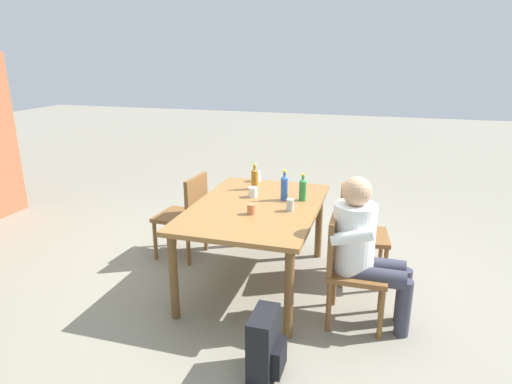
{
  "coord_description": "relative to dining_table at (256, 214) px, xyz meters",
  "views": [
    {
      "loc": [
        -3.51,
        -1.03,
        2.03
      ],
      "look_at": [
        0.0,
        0.0,
        0.88
      ],
      "focal_mm": 31.07,
      "sensor_mm": 36.0,
      "label": 1
    }
  ],
  "objects": [
    {
      "name": "bottle_blue",
      "position": [
        0.21,
        -0.2,
        0.21
      ],
      "size": [
        0.06,
        0.06,
        0.28
      ],
      "color": "#2D56A3",
      "rests_on": "dining_table"
    },
    {
      "name": "backpack_by_far_side",
      "position": [
        1.2,
        0.21,
        -0.48
      ],
      "size": [
        0.31,
        0.21,
        0.41
      ],
      "color": "black",
      "rests_on": "ground_plane"
    },
    {
      "name": "ground_plane",
      "position": [
        0.0,
        0.0,
        -0.68
      ],
      "size": [
        24.0,
        24.0,
        0.0
      ],
      "primitive_type": "plane",
      "color": "gray"
    },
    {
      "name": "cup_terracotta",
      "position": [
        -0.23,
        -0.03,
        0.13
      ],
      "size": [
        0.07,
        0.07,
        0.09
      ],
      "primitive_type": "cylinder",
      "color": "#BC6B47",
      "rests_on": "dining_table"
    },
    {
      "name": "cup_white",
      "position": [
        0.73,
        0.2,
        0.14
      ],
      "size": [
        0.08,
        0.08,
        0.1
      ],
      "primitive_type": "cylinder",
      "color": "white",
      "rests_on": "dining_table"
    },
    {
      "name": "chair_near_left",
      "position": [
        -0.36,
        -0.84,
        -0.19
      ],
      "size": [
        0.45,
        0.45,
        0.87
      ],
      "color": "brown",
      "rests_on": "ground_plane"
    },
    {
      "name": "chair_near_right",
      "position": [
        0.35,
        -0.84,
        -0.19
      ],
      "size": [
        0.49,
        0.49,
        0.87
      ],
      "color": "brown",
      "rests_on": "ground_plane"
    },
    {
      "name": "bottle_amber",
      "position": [
        0.46,
        0.15,
        0.19
      ],
      "size": [
        0.06,
        0.06,
        0.25
      ],
      "color": "#996019",
      "rests_on": "dining_table"
    },
    {
      "name": "dining_table",
      "position": [
        0.0,
        0.0,
        0.0
      ],
      "size": [
        1.6,
        1.08,
        0.76
      ],
      "color": "olive",
      "rests_on": "ground_plane"
    },
    {
      "name": "bottle_green",
      "position": [
        0.24,
        -0.36,
        0.19
      ],
      "size": [
        0.06,
        0.06,
        0.25
      ],
      "color": "#287A38",
      "rests_on": "dining_table"
    },
    {
      "name": "chair_far_right",
      "position": [
        0.35,
        0.84,
        -0.19
      ],
      "size": [
        0.47,
        0.47,
        0.87
      ],
      "color": "brown",
      "rests_on": "ground_plane"
    },
    {
      "name": "backpack_by_near_side",
      "position": [
        -1.15,
        -0.4,
        -0.46
      ],
      "size": [
        0.31,
        0.21,
        0.45
      ],
      "color": "black",
      "rests_on": "ground_plane"
    },
    {
      "name": "person_in_white_shirt",
      "position": [
        -0.36,
        -0.95,
        -0.02
      ],
      "size": [
        0.47,
        0.61,
        1.18
      ],
      "color": "white",
      "rests_on": "ground_plane"
    },
    {
      "name": "cup_steel",
      "position": [
        -0.06,
        -0.32,
        0.14
      ],
      "size": [
        0.07,
        0.07,
        0.1
      ],
      "primitive_type": "cylinder",
      "color": "#B2B7BC",
      "rests_on": "dining_table"
    },
    {
      "name": "cup_glass",
      "position": [
        0.21,
        0.09,
        0.13
      ],
      "size": [
        0.08,
        0.08,
        0.09
      ],
      "primitive_type": "cylinder",
      "color": "silver",
      "rests_on": "dining_table"
    }
  ]
}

